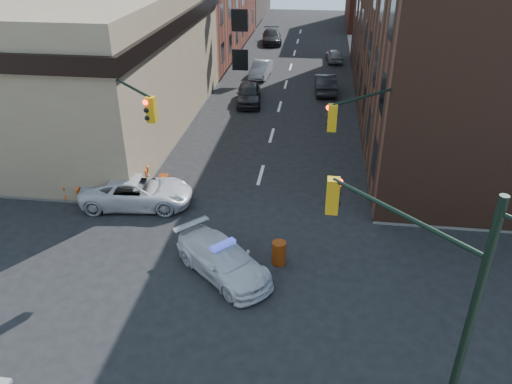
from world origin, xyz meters
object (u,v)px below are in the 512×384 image
(police_car, at_px, (223,259))
(pickup, at_px, (137,192))
(barrel_road, at_px, (279,253))
(barrel_bank, at_px, (165,183))
(parked_car_wfar, at_px, (261,69))
(pedestrian_a, at_px, (85,177))
(pedestrian_b, at_px, (79,155))
(barricade_nw_a, at_px, (139,174))
(parked_car_wnear, at_px, (249,94))
(parked_car_enear, at_px, (325,83))

(police_car, bearing_deg, pickup, 89.84)
(barrel_road, bearing_deg, barrel_bank, 140.14)
(parked_car_wfar, xyz_separation_m, barrel_bank, (-2.36, -22.81, -0.23))
(pedestrian_a, distance_m, pedestrian_b, 2.68)
(pedestrian_b, distance_m, barrel_bank, 5.67)
(parked_car_wfar, xyz_separation_m, barricade_nw_a, (-4.00, -22.17, -0.09))
(barrel_bank, bearing_deg, parked_car_wnear, 81.10)
(pedestrian_a, bearing_deg, pickup, -9.84)
(parked_car_wnear, distance_m, pedestrian_b, 15.65)
(pickup, xyz_separation_m, barrel_road, (7.60, -3.99, -0.24))
(parked_car_enear, bearing_deg, barrel_road, 82.70)
(barrel_road, bearing_deg, parked_car_wnear, 101.76)
(barrel_bank, bearing_deg, pedestrian_a, -169.09)
(pedestrian_a, relative_size, barrel_road, 1.55)
(parked_car_wnear, bearing_deg, barrel_bank, -105.75)
(pickup, distance_m, parked_car_wfar, 24.60)
(pedestrian_a, bearing_deg, parked_car_enear, 62.13)
(parked_car_enear, distance_m, barrel_road, 24.38)
(barrel_road, height_order, barricade_nw_a, barricade_nw_a)
(pedestrian_b, xyz_separation_m, barricade_nw_a, (3.79, -0.87, -0.51))
(police_car, height_order, barrel_road, police_car)
(parked_car_wfar, relative_size, barricade_nw_a, 3.42)
(police_car, bearing_deg, barrel_bank, 76.81)
(police_car, height_order, barrel_bank, police_car)
(parked_car_wnear, height_order, barrel_bank, parked_car_wnear)
(pickup, xyz_separation_m, barrel_bank, (0.94, 1.56, -0.29))
(police_car, height_order, barricade_nw_a, police_car)
(pedestrian_a, distance_m, barrel_road, 11.72)
(pedestrian_a, distance_m, barricade_nw_a, 2.80)
(pickup, xyz_separation_m, pedestrian_a, (-3.09, 0.79, 0.20))
(pickup, relative_size, barrel_road, 5.24)
(pickup, distance_m, barrel_bank, 1.85)
(police_car, height_order, pedestrian_b, pedestrian_b)
(parked_car_enear, xyz_separation_m, pedestrian_a, (-12.36, -19.54, 0.19))
(police_car, relative_size, parked_car_wnear, 1.05)
(pickup, xyz_separation_m, barricade_nw_a, (-0.70, 2.20, -0.15))
(police_car, height_order, parked_car_wnear, parked_car_wnear)
(parked_car_enear, relative_size, barrel_bank, 4.90)
(barrel_road, height_order, barrel_bank, barrel_road)
(parked_car_wfar, relative_size, parked_car_enear, 0.91)
(pickup, relative_size, pedestrian_b, 2.82)
(pickup, relative_size, parked_car_wnear, 1.19)
(pedestrian_a, bearing_deg, pedestrian_b, 125.88)
(pedestrian_a, xyz_separation_m, barricade_nw_a, (2.39, 1.41, -0.35))
(pickup, xyz_separation_m, parked_car_wfar, (3.30, 24.37, -0.06))
(pickup, relative_size, pedestrian_a, 3.38)
(police_car, xyz_separation_m, parked_car_wnear, (-2.09, 21.63, 0.08))
(parked_car_wnear, xyz_separation_m, parked_car_wfar, (0.00, 7.74, -0.08))
(parked_car_enear, xyz_separation_m, barricade_nw_a, (-9.96, -18.13, -0.16))
(pickup, height_order, parked_car_enear, parked_car_enear)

